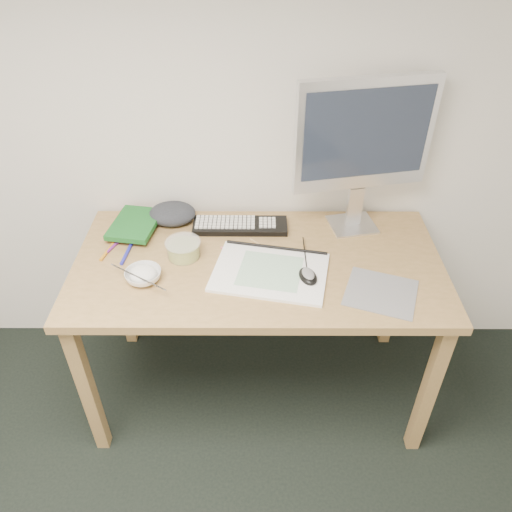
{
  "coord_description": "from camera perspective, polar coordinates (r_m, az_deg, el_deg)",
  "views": [
    {
      "loc": [
        0.22,
        -0.05,
        1.93
      ],
      "look_at": [
        0.21,
        1.36,
        0.83
      ],
      "focal_mm": 35.0,
      "sensor_mm": 36.0,
      "label": 1
    }
  ],
  "objects": [
    {
      "name": "pencil_pink",
      "position": [
        1.93,
        -1.74,
        0.24
      ],
      "size": [
        0.16,
        0.09,
        0.01
      ],
      "primitive_type": "cylinder",
      "rotation": [
        0.0,
        1.57,
        -0.49
      ],
      "color": "#D96C80",
      "rests_on": "desk"
    },
    {
      "name": "book_green",
      "position": [
        2.1,
        -13.66,
        3.58
      ],
      "size": [
        0.21,
        0.26,
        0.02
      ],
      "primitive_type": "cube",
      "rotation": [
        0.0,
        0.0,
        -0.16
      ],
      "color": "#165B20",
      "rests_on": "book_red"
    },
    {
      "name": "monitor",
      "position": [
        1.94,
        12.26,
        12.92
      ],
      "size": [
        0.53,
        0.2,
        0.62
      ],
      "rotation": [
        0.0,
        0.0,
        0.2
      ],
      "color": "silver",
      "rests_on": "desk"
    },
    {
      "name": "pencil_black",
      "position": [
        1.92,
        3.22,
        0.03
      ],
      "size": [
        0.17,
        0.05,
        0.01
      ],
      "primitive_type": "cylinder",
      "rotation": [
        0.0,
        1.57,
        0.28
      ],
      "color": "black",
      "rests_on": "desk"
    },
    {
      "name": "mouse",
      "position": [
        1.8,
        5.97,
        -2.05
      ],
      "size": [
        0.08,
        0.11,
        0.03
      ],
      "primitive_type": "ellipsoid",
      "rotation": [
        0.0,
        0.0,
        0.26
      ],
      "color": "black",
      "rests_on": "sketchpad"
    },
    {
      "name": "mousepad",
      "position": [
        1.81,
        14.08,
        -4.07
      ],
      "size": [
        0.3,
        0.29,
        0.0
      ],
      "primitive_type": "cube",
      "rotation": [
        0.0,
        0.0,
        -0.35
      ],
      "color": "slate",
      "rests_on": "desk"
    },
    {
      "name": "keyboard",
      "position": [
        2.07,
        -1.83,
        3.48
      ],
      "size": [
        0.39,
        0.13,
        0.02
      ],
      "primitive_type": "cube",
      "rotation": [
        0.0,
        0.0,
        -0.0
      ],
      "color": "black",
      "rests_on": "desk"
    },
    {
      "name": "pencil_tan",
      "position": [
        1.96,
        1.02,
        0.93
      ],
      "size": [
        0.12,
        0.12,
        0.01
      ],
      "primitive_type": "cylinder",
      "rotation": [
        0.0,
        1.57,
        -0.81
      ],
      "color": "tan",
      "rests_on": "desk"
    },
    {
      "name": "sketchpad",
      "position": [
        1.84,
        1.61,
        -1.86
      ],
      "size": [
        0.46,
        0.37,
        0.01
      ],
      "primitive_type": "cube",
      "rotation": [
        0.0,
        0.0,
        -0.2
      ],
      "color": "silver",
      "rests_on": "desk"
    },
    {
      "name": "cloth_lump",
      "position": [
        2.13,
        -9.54,
        4.79
      ],
      "size": [
        0.18,
        0.16,
        0.07
      ],
      "primitive_type": "ellipsoid",
      "rotation": [
        0.0,
        0.0,
        -0.16
      ],
      "color": "#27292F",
      "rests_on": "desk"
    },
    {
      "name": "marker_orange",
      "position": [
        2.02,
        -16.54,
        0.65
      ],
      "size": [
        0.04,
        0.13,
        0.01
      ],
      "primitive_type": "cylinder",
      "rotation": [
        0.0,
        1.57,
        1.35
      ],
      "color": "orange",
      "rests_on": "desk"
    },
    {
      "name": "chopsticks",
      "position": [
        1.8,
        -13.33,
        -2.35
      ],
      "size": [
        0.22,
        0.15,
        0.02
      ],
      "primitive_type": "cylinder",
      "rotation": [
        0.0,
        1.57,
        -0.57
      ],
      "color": "#B8B8BB",
      "rests_on": "rice_bowl"
    },
    {
      "name": "desk",
      "position": [
        1.95,
        0.24,
        -2.49
      ],
      "size": [
        1.4,
        0.7,
        0.75
      ],
      "color": "#AC834F",
      "rests_on": "ground"
    },
    {
      "name": "rice_bowl",
      "position": [
        1.84,
        -12.75,
        -2.22
      ],
      "size": [
        0.16,
        0.16,
        0.04
      ],
      "primitive_type": "imported",
      "rotation": [
        0.0,
        0.0,
        0.24
      ],
      "color": "silver",
      "rests_on": "desk"
    },
    {
      "name": "fruit_tub",
      "position": [
        1.92,
        -8.3,
        0.8
      ],
      "size": [
        0.16,
        0.16,
        0.07
      ],
      "primitive_type": "cylinder",
      "rotation": [
        0.0,
        0.0,
        -0.15
      ],
      "color": "#E5BA51",
      "rests_on": "desk"
    },
    {
      "name": "book_red",
      "position": [
        2.13,
        -14.0,
        3.4
      ],
      "size": [
        0.19,
        0.23,
        0.02
      ],
      "primitive_type": "cube",
      "rotation": [
        0.0,
        0.0,
        -0.14
      ],
      "color": "maroon",
      "rests_on": "desk"
    },
    {
      "name": "marker_purple",
      "position": [
        2.05,
        -15.74,
        1.33
      ],
      "size": [
        0.06,
        0.12,
        0.01
      ],
      "primitive_type": "cylinder",
      "rotation": [
        0.0,
        1.57,
        1.18
      ],
      "color": "#762486",
      "rests_on": "desk"
    },
    {
      "name": "marker_blue",
      "position": [
        1.99,
        -14.54,
        0.35
      ],
      "size": [
        0.03,
        0.14,
        0.01
      ],
      "primitive_type": "cylinder",
      "rotation": [
        0.0,
        1.57,
        1.47
      ],
      "color": "#2022B2",
      "rests_on": "desk"
    }
  ]
}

